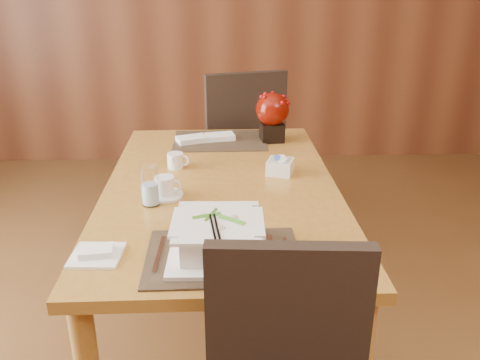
{
  "coord_description": "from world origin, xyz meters",
  "views": [
    {
      "loc": [
        -0.01,
        -1.24,
        1.52
      ],
      "look_at": [
        0.06,
        0.35,
        0.87
      ],
      "focal_mm": 38.0,
      "sensor_mm": 36.0,
      "label": 1
    }
  ],
  "objects_px": {
    "sugar_caddy": "(280,167)",
    "far_chair": "(239,145)",
    "coffee_cup": "(165,188)",
    "dining_table": "(221,207)",
    "creamer_jug": "(175,160)",
    "berry_decor": "(272,114)",
    "soup_setting": "(218,239)",
    "bread_plate": "(97,255)",
    "water_glass": "(150,185)"
  },
  "relations": [
    {
      "from": "sugar_caddy",
      "to": "far_chair",
      "type": "bearing_deg",
      "value": 98.08
    },
    {
      "from": "coffee_cup",
      "to": "dining_table",
      "type": "bearing_deg",
      "value": 26.4
    },
    {
      "from": "creamer_jug",
      "to": "sugar_caddy",
      "type": "bearing_deg",
      "value": 4.3
    },
    {
      "from": "berry_decor",
      "to": "creamer_jug",
      "type": "bearing_deg",
      "value": -141.73
    },
    {
      "from": "soup_setting",
      "to": "berry_decor",
      "type": "xyz_separation_m",
      "value": [
        0.27,
        1.09,
        0.08
      ]
    },
    {
      "from": "dining_table",
      "to": "soup_setting",
      "type": "xyz_separation_m",
      "value": [
        -0.01,
        -0.54,
        0.15
      ]
    },
    {
      "from": "coffee_cup",
      "to": "far_chair",
      "type": "distance_m",
      "value": 1.17
    },
    {
      "from": "soup_setting",
      "to": "bread_plate",
      "type": "height_order",
      "value": "soup_setting"
    },
    {
      "from": "soup_setting",
      "to": "bread_plate",
      "type": "relative_size",
      "value": 2.04
    },
    {
      "from": "coffee_cup",
      "to": "water_glass",
      "type": "distance_m",
      "value": 0.09
    },
    {
      "from": "coffee_cup",
      "to": "sugar_caddy",
      "type": "distance_m",
      "value": 0.5
    },
    {
      "from": "soup_setting",
      "to": "bread_plate",
      "type": "xyz_separation_m",
      "value": [
        -0.36,
        0.01,
        -0.05
      ]
    },
    {
      "from": "soup_setting",
      "to": "creamer_jug",
      "type": "distance_m",
      "value": 0.76
    },
    {
      "from": "far_chair",
      "to": "water_glass",
      "type": "bearing_deg",
      "value": 58.04
    },
    {
      "from": "creamer_jug",
      "to": "bread_plate",
      "type": "xyz_separation_m",
      "value": [
        -0.18,
        -0.72,
        -0.03
      ]
    },
    {
      "from": "creamer_jug",
      "to": "water_glass",
      "type": "bearing_deg",
      "value": -83.49
    },
    {
      "from": "soup_setting",
      "to": "coffee_cup",
      "type": "bearing_deg",
      "value": 116.02
    },
    {
      "from": "bread_plate",
      "to": "coffee_cup",
      "type": "bearing_deg",
      "value": 69.35
    },
    {
      "from": "soup_setting",
      "to": "sugar_caddy",
      "type": "xyz_separation_m",
      "value": [
        0.26,
        0.65,
        -0.03
      ]
    },
    {
      "from": "dining_table",
      "to": "far_chair",
      "type": "bearing_deg",
      "value": 83.35
    },
    {
      "from": "coffee_cup",
      "to": "creamer_jug",
      "type": "relative_size",
      "value": 1.54
    },
    {
      "from": "water_glass",
      "to": "bread_plate",
      "type": "bearing_deg",
      "value": -108.36
    },
    {
      "from": "dining_table",
      "to": "soup_setting",
      "type": "height_order",
      "value": "soup_setting"
    },
    {
      "from": "bread_plate",
      "to": "far_chair",
      "type": "xyz_separation_m",
      "value": [
        0.49,
        1.53,
        -0.18
      ]
    },
    {
      "from": "water_glass",
      "to": "creamer_jug",
      "type": "height_order",
      "value": "water_glass"
    },
    {
      "from": "bread_plate",
      "to": "berry_decor",
      "type": "bearing_deg",
      "value": 59.84
    },
    {
      "from": "coffee_cup",
      "to": "bread_plate",
      "type": "bearing_deg",
      "value": -110.65
    },
    {
      "from": "dining_table",
      "to": "berry_decor",
      "type": "relative_size",
      "value": 6.26
    },
    {
      "from": "bread_plate",
      "to": "dining_table",
      "type": "bearing_deg",
      "value": 55.09
    },
    {
      "from": "dining_table",
      "to": "sugar_caddy",
      "type": "height_order",
      "value": "sugar_caddy"
    },
    {
      "from": "coffee_cup",
      "to": "far_chair",
      "type": "xyz_separation_m",
      "value": [
        0.33,
        1.11,
        -0.21
      ]
    },
    {
      "from": "coffee_cup",
      "to": "far_chair",
      "type": "relative_size",
      "value": 0.13
    },
    {
      "from": "soup_setting",
      "to": "far_chair",
      "type": "relative_size",
      "value": 0.29
    },
    {
      "from": "coffee_cup",
      "to": "bread_plate",
      "type": "distance_m",
      "value": 0.46
    },
    {
      "from": "soup_setting",
      "to": "creamer_jug",
      "type": "bearing_deg",
      "value": 105.47
    },
    {
      "from": "berry_decor",
      "to": "bread_plate",
      "type": "distance_m",
      "value": 1.25
    },
    {
      "from": "dining_table",
      "to": "sugar_caddy",
      "type": "relative_size",
      "value": 15.0
    },
    {
      "from": "water_glass",
      "to": "far_chair",
      "type": "height_order",
      "value": "far_chair"
    },
    {
      "from": "soup_setting",
      "to": "berry_decor",
      "type": "height_order",
      "value": "berry_decor"
    },
    {
      "from": "coffee_cup",
      "to": "water_glass",
      "type": "xyz_separation_m",
      "value": [
        -0.04,
        -0.07,
        0.04
      ]
    },
    {
      "from": "coffee_cup",
      "to": "sugar_caddy",
      "type": "xyz_separation_m",
      "value": [
        0.45,
        0.21,
        -0.0
      ]
    },
    {
      "from": "dining_table",
      "to": "sugar_caddy",
      "type": "distance_m",
      "value": 0.29
    },
    {
      "from": "creamer_jug",
      "to": "coffee_cup",
      "type": "bearing_deg",
      "value": -77.62
    },
    {
      "from": "far_chair",
      "to": "creamer_jug",
      "type": "bearing_deg",
      "value": 54.58
    },
    {
      "from": "soup_setting",
      "to": "coffee_cup",
      "type": "distance_m",
      "value": 0.48
    },
    {
      "from": "water_glass",
      "to": "bread_plate",
      "type": "xyz_separation_m",
      "value": [
        -0.12,
        -0.36,
        -0.07
      ]
    },
    {
      "from": "coffee_cup",
      "to": "water_glass",
      "type": "relative_size",
      "value": 0.91
    },
    {
      "from": "coffee_cup",
      "to": "sugar_caddy",
      "type": "bearing_deg",
      "value": 24.75
    },
    {
      "from": "soup_setting",
      "to": "far_chair",
      "type": "distance_m",
      "value": 1.57
    },
    {
      "from": "water_glass",
      "to": "far_chair",
      "type": "bearing_deg",
      "value": 72.61
    }
  ]
}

